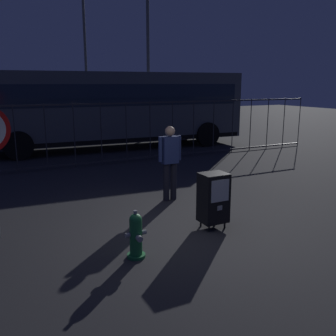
# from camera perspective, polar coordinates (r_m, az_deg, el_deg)

# --- Properties ---
(ground_plane) EXTENTS (60.00, 60.00, 0.00)m
(ground_plane) POSITION_cam_1_polar(r_m,az_deg,el_deg) (6.79, 2.34, -9.69)
(ground_plane) COLOR #262628
(fire_hydrant) EXTENTS (0.33, 0.32, 0.75)m
(fire_hydrant) POSITION_cam_1_polar(r_m,az_deg,el_deg) (5.77, -4.87, -10.13)
(fire_hydrant) COLOR #1E7238
(fire_hydrant) RESTS_ON ground_plane
(newspaper_box_primary) EXTENTS (0.48, 0.42, 1.02)m
(newspaper_box_primary) POSITION_cam_1_polar(r_m,az_deg,el_deg) (6.87, 6.87, -4.46)
(newspaper_box_primary) COLOR black
(newspaper_box_primary) RESTS_ON ground_plane
(pedestrian) EXTENTS (0.55, 0.22, 1.67)m
(pedestrian) POSITION_cam_1_polar(r_m,az_deg,el_deg) (8.36, 0.28, 1.39)
(pedestrian) COLOR black
(pedestrian) RESTS_ON ground_plane
(fence_barrier) EXTENTS (18.03, 0.04, 2.00)m
(fence_barrier) POSITION_cam_1_polar(r_m,az_deg,el_deg) (12.18, -12.00, 5.02)
(fence_barrier) COLOR #2D2D33
(fence_barrier) RESTS_ON ground_plane
(bus_near) EXTENTS (10.63, 3.27, 3.00)m
(bus_near) POSITION_cam_1_polar(r_m,az_deg,el_deg) (15.51, -8.36, 9.33)
(bus_near) COLOR #4C5156
(bus_near) RESTS_ON ground_plane
(street_light_near_left) EXTENTS (0.32, 0.32, 8.17)m
(street_light_near_left) POSITION_cam_1_polar(r_m,az_deg,el_deg) (17.88, -3.06, 19.35)
(street_light_near_left) COLOR #4C4F54
(street_light_near_left) RESTS_ON ground_plane
(street_light_near_right) EXTENTS (0.32, 0.32, 8.16)m
(street_light_near_right) POSITION_cam_1_polar(r_m,az_deg,el_deg) (21.96, -12.44, 17.83)
(street_light_near_right) COLOR #4C4F54
(street_light_near_right) RESTS_ON ground_plane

